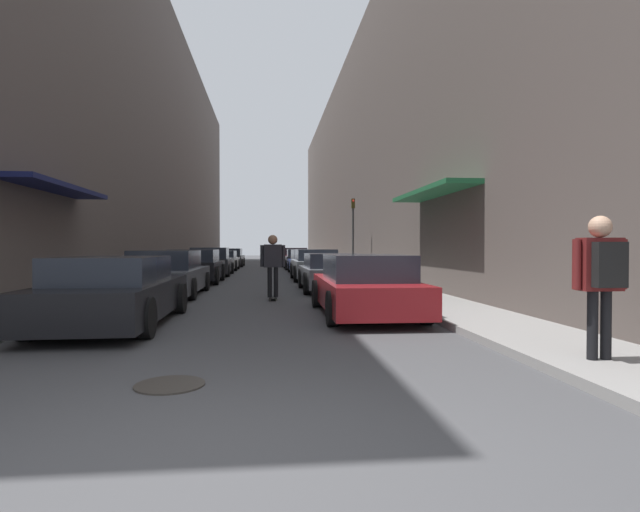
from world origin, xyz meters
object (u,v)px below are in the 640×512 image
parked_car_left_1 (167,274)px  parked_car_left_4 (223,261)px  parked_car_left_5 (230,258)px  manhole_cover (170,385)px  parked_car_left_2 (195,267)px  parked_car_left_0 (115,292)px  pedestrian (601,270)px  skateboarder (273,260)px  parked_car_left_3 (211,262)px  parked_car_right_5 (294,257)px  parked_car_right_3 (307,262)px  parked_car_right_2 (315,265)px  parked_car_right_0 (365,286)px  traffic_light (353,228)px  parked_car_right_1 (331,273)px  parked_car_right_4 (300,260)px

parked_car_left_1 → parked_car_left_4: bearing=89.5°
parked_car_left_5 → manhole_cover: (1.78, -31.81, -0.63)m
manhole_cover → parked_car_left_4: bearing=93.9°
parked_car_left_2 → parked_car_left_4: size_ratio=1.01×
parked_car_left_0 → parked_car_left_2: parked_car_left_2 is taller
parked_car_left_5 → pedestrian: size_ratio=2.79×
parked_car_left_0 → skateboarder: size_ratio=2.78×
parked_car_left_3 → parked_car_right_5: size_ratio=0.99×
parked_car_left_1 → parked_car_right_3: bearing=67.0°
parked_car_left_5 → parked_car_right_2: size_ratio=1.05×
parked_car_right_0 → skateboarder: skateboarder is taller
traffic_light → parked_car_right_2: bearing=-136.4°
parked_car_left_1 → skateboarder: skateboarder is taller
parked_car_left_2 → pedestrian: size_ratio=2.58×
parked_car_left_5 → parked_car_right_1: (4.78, -21.04, -0.04)m
parked_car_left_1 → parked_car_right_5: (4.85, 22.09, 0.04)m
parked_car_left_1 → skateboarder: bearing=-26.4°
parked_car_right_2 → parked_car_right_5: bearing=90.2°
parked_car_right_2 → parked_car_left_4: bearing=115.7°
parked_car_left_0 → parked_car_right_5: size_ratio=1.04×
parked_car_right_2 → pedestrian: pedestrian is taller
parked_car_left_1 → parked_car_right_3: parked_car_left_1 is taller
parked_car_left_2 → parked_car_right_1: size_ratio=1.04×
parked_car_left_2 → parked_car_right_5: size_ratio=0.92×
parked_car_right_3 → traffic_light: size_ratio=1.31×
parked_car_left_5 → traffic_light: bearing=-64.1°
parked_car_left_5 → skateboarder: 23.80m
parked_car_left_4 → parked_car_left_0: bearing=-89.9°
parked_car_right_0 → traffic_light: bearing=81.3°
parked_car_left_5 → parked_car_right_3: size_ratio=0.98×
parked_car_left_3 → parked_car_left_0: bearing=-89.5°
parked_car_left_4 → parked_car_right_3: bearing=-43.3°
parked_car_left_0 → parked_car_right_0: bearing=10.0°
parked_car_left_1 → parked_car_right_1: bearing=12.3°
parked_car_left_3 → parked_car_left_1: bearing=-90.2°
parked_car_left_1 → parked_car_left_2: 5.27m
parked_car_left_0 → parked_car_left_1: size_ratio=1.01×
parked_car_left_4 → parked_car_right_3: (4.84, -4.56, 0.03)m
parked_car_left_2 → parked_car_right_0: (4.87, -10.02, -0.04)m
parked_car_right_5 → skateboarder: (-1.81, -23.59, 0.41)m
parked_car_left_2 → pedestrian: pedestrian is taller
parked_car_left_2 → parked_car_left_3: (0.02, 5.36, 0.02)m
parked_car_left_5 → parked_car_right_5: (4.71, -0.02, 0.03)m
parked_car_right_5 → parked_car_left_2: bearing=-106.0°
manhole_cover → pedestrian: pedestrian is taller
parked_car_left_3 → skateboarder: bearing=-76.2°
parked_car_right_3 → parked_car_right_4: parked_car_right_3 is taller
parked_car_left_1 → parked_car_left_3: 10.63m
parked_car_left_4 → parked_car_right_4: 4.91m
parked_car_right_5 → traffic_light: size_ratio=1.29×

